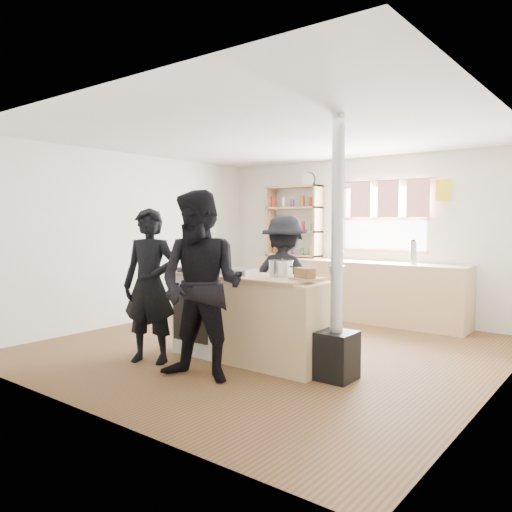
{
  "coord_description": "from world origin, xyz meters",
  "views": [
    {
      "loc": [
        3.46,
        -4.73,
        1.51
      ],
      "look_at": [
        -0.11,
        -0.1,
        1.1
      ],
      "focal_mm": 35.0,
      "sensor_mm": 36.0,
      "label": 1
    }
  ],
  "objects_px": {
    "cooking_island": "(250,318)",
    "person_near_right": "(201,286)",
    "thermos": "(413,252)",
    "bread_board": "(305,275)",
    "stockpot_stove": "(220,264)",
    "person_near_left": "(150,286)",
    "skillet_greens": "(191,269)",
    "roast_tray": "(239,271)",
    "flue_heater": "(337,311)",
    "stockpot_counter": "(281,268)",
    "person_far": "(285,280)"
  },
  "relations": [
    {
      "from": "roast_tray",
      "to": "stockpot_stove",
      "type": "bearing_deg",
      "value": 159.31
    },
    {
      "from": "roast_tray",
      "to": "skillet_greens",
      "type": "bearing_deg",
      "value": -173.03
    },
    {
      "from": "cooking_island",
      "to": "flue_heater",
      "type": "distance_m",
      "value": 1.08
    },
    {
      "from": "skillet_greens",
      "to": "person_near_right",
      "type": "xyz_separation_m",
      "value": [
        0.84,
        -0.7,
        -0.06
      ]
    },
    {
      "from": "thermos",
      "to": "person_near_right",
      "type": "bearing_deg",
      "value": -101.15
    },
    {
      "from": "cooking_island",
      "to": "flue_heater",
      "type": "xyz_separation_m",
      "value": [
        1.06,
        -0.01,
        0.19
      ]
    },
    {
      "from": "skillet_greens",
      "to": "roast_tray",
      "type": "bearing_deg",
      "value": 6.97
    },
    {
      "from": "cooking_island",
      "to": "skillet_greens",
      "type": "distance_m",
      "value": 0.92
    },
    {
      "from": "stockpot_counter",
      "to": "person_near_left",
      "type": "xyz_separation_m",
      "value": [
        -1.15,
        -0.79,
        -0.19
      ]
    },
    {
      "from": "roast_tray",
      "to": "flue_heater",
      "type": "height_order",
      "value": "flue_heater"
    },
    {
      "from": "cooking_island",
      "to": "roast_tray",
      "type": "distance_m",
      "value": 0.52
    },
    {
      "from": "stockpot_counter",
      "to": "person_near_right",
      "type": "distance_m",
      "value": 0.95
    },
    {
      "from": "stockpot_counter",
      "to": "person_far",
      "type": "height_order",
      "value": "person_far"
    },
    {
      "from": "thermos",
      "to": "stockpot_counter",
      "type": "height_order",
      "value": "thermos"
    },
    {
      "from": "person_near_left",
      "to": "person_near_right",
      "type": "xyz_separation_m",
      "value": [
        0.86,
        -0.11,
        0.08
      ]
    },
    {
      "from": "stockpot_stove",
      "to": "person_near_left",
      "type": "relative_size",
      "value": 0.14
    },
    {
      "from": "person_near_left",
      "to": "stockpot_counter",
      "type": "bearing_deg",
      "value": 12.21
    },
    {
      "from": "skillet_greens",
      "to": "person_near_right",
      "type": "height_order",
      "value": "person_near_right"
    },
    {
      "from": "bread_board",
      "to": "flue_heater",
      "type": "bearing_deg",
      "value": 1.18
    },
    {
      "from": "stockpot_stove",
      "to": "person_far",
      "type": "distance_m",
      "value": 0.85
    },
    {
      "from": "person_near_left",
      "to": "person_far",
      "type": "distance_m",
      "value": 1.68
    },
    {
      "from": "thermos",
      "to": "stockpot_stove",
      "type": "bearing_deg",
      "value": -116.2
    },
    {
      "from": "skillet_greens",
      "to": "stockpot_stove",
      "type": "distance_m",
      "value": 0.34
    },
    {
      "from": "skillet_greens",
      "to": "stockpot_counter",
      "type": "relative_size",
      "value": 1.76
    },
    {
      "from": "cooking_island",
      "to": "person_near_right",
      "type": "distance_m",
      "value": 0.92
    },
    {
      "from": "cooking_island",
      "to": "person_far",
      "type": "xyz_separation_m",
      "value": [
        -0.11,
        0.83,
        0.32
      ]
    },
    {
      "from": "skillet_greens",
      "to": "roast_tray",
      "type": "relative_size",
      "value": 1.19
    },
    {
      "from": "person_near_left",
      "to": "skillet_greens",
      "type": "bearing_deg",
      "value": 65.53
    },
    {
      "from": "thermos",
      "to": "flue_heater",
      "type": "distance_m",
      "value": 2.83
    },
    {
      "from": "cooking_island",
      "to": "person_far",
      "type": "bearing_deg",
      "value": 97.51
    },
    {
      "from": "cooking_island",
      "to": "stockpot_stove",
      "type": "bearing_deg",
      "value": 166.82
    },
    {
      "from": "thermos",
      "to": "bread_board",
      "type": "xyz_separation_m",
      "value": [
        -0.06,
        -2.79,
        -0.09
      ]
    },
    {
      "from": "person_near_left",
      "to": "flue_heater",
      "type": "bearing_deg",
      "value": -1.9
    },
    {
      "from": "stockpot_counter",
      "to": "person_near_right",
      "type": "relative_size",
      "value": 0.14
    },
    {
      "from": "bread_board",
      "to": "flue_heater",
      "type": "height_order",
      "value": "flue_heater"
    },
    {
      "from": "bread_board",
      "to": "person_far",
      "type": "bearing_deg",
      "value": 133.97
    },
    {
      "from": "person_near_left",
      "to": "thermos",
      "type": "bearing_deg",
      "value": 43.55
    },
    {
      "from": "bread_board",
      "to": "person_far",
      "type": "relative_size",
      "value": 0.21
    },
    {
      "from": "thermos",
      "to": "skillet_greens",
      "type": "xyz_separation_m",
      "value": [
        -1.54,
        -2.88,
        -0.11
      ]
    },
    {
      "from": "thermos",
      "to": "stockpot_stove",
      "type": "distance_m",
      "value": 2.95
    },
    {
      "from": "skillet_greens",
      "to": "bread_board",
      "type": "distance_m",
      "value": 1.49
    },
    {
      "from": "flue_heater",
      "to": "thermos",
      "type": "bearing_deg",
      "value": 96.09
    },
    {
      "from": "roast_tray",
      "to": "person_near_right",
      "type": "distance_m",
      "value": 0.8
    },
    {
      "from": "stockpot_stove",
      "to": "cooking_island",
      "type": "bearing_deg",
      "value": -13.18
    },
    {
      "from": "cooking_island",
      "to": "skillet_greens",
      "type": "relative_size",
      "value": 4.38
    },
    {
      "from": "thermos",
      "to": "person_near_right",
      "type": "height_order",
      "value": "person_near_right"
    },
    {
      "from": "skillet_greens",
      "to": "bread_board",
      "type": "bearing_deg",
      "value": 3.36
    },
    {
      "from": "skillet_greens",
      "to": "person_near_right",
      "type": "relative_size",
      "value": 0.25
    },
    {
      "from": "stockpot_stove",
      "to": "person_near_left",
      "type": "xyz_separation_m",
      "value": [
        -0.27,
        -0.83,
        -0.19
      ]
    },
    {
      "from": "stockpot_counter",
      "to": "flue_heater",
      "type": "relative_size",
      "value": 0.1
    }
  ]
}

